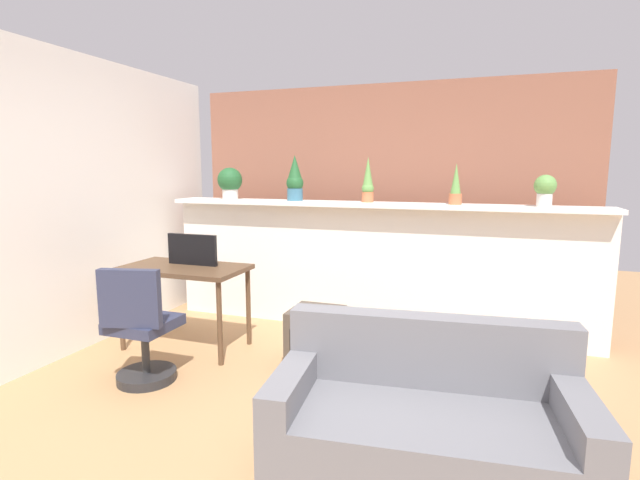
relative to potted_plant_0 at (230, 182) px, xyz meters
The scene contains 15 objects.
ground_plane 2.89m from the potted_plant_0, 51.77° to the right, with size 12.00×12.00×0.00m, color tan.
divider_wall 1.76m from the potted_plant_0, ahead, with size 4.24×0.16×1.24m, color white.
plant_shelf 1.56m from the potted_plant_0, ahead, with size 4.24×0.37×0.04m, color white.
brick_wall_behind 1.68m from the potted_plant_0, 22.63° to the left, with size 4.24×0.10×2.50m, color #935B47.
side_wall_left 1.77m from the potted_plant_0, 118.03° to the right, with size 0.12×4.40×2.60m, color white.
potted_plant_0 is the anchor object (origin of this frame).
potted_plant_1 0.74m from the potted_plant_0, ahead, with size 0.18×0.18×0.46m.
potted_plant_2 1.50m from the potted_plant_0, ahead, with size 0.12×0.12×0.44m.
potted_plant_3 2.33m from the potted_plant_0, ahead, with size 0.12×0.12×0.37m.
potted_plant_4 3.07m from the potted_plant_0, ahead, with size 0.18×0.18×0.28m.
desk 1.28m from the potted_plant_0, 85.07° to the right, with size 1.10×0.60×0.75m.
tv_monitor 1.09m from the potted_plant_0, 82.18° to the right, with size 0.49×0.04×0.28m, color black.
office_chair 2.06m from the potted_plant_0, 82.92° to the right, with size 0.49×0.49×0.91m.
side_cube_shelf 2.12m from the potted_plant_0, 38.45° to the right, with size 0.40×0.41×0.50m.
couch 3.41m from the potted_plant_0, 42.58° to the right, with size 1.63×0.92×0.80m.
Camera 1 is at (1.04, -2.54, 1.61)m, focal length 26.58 mm.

